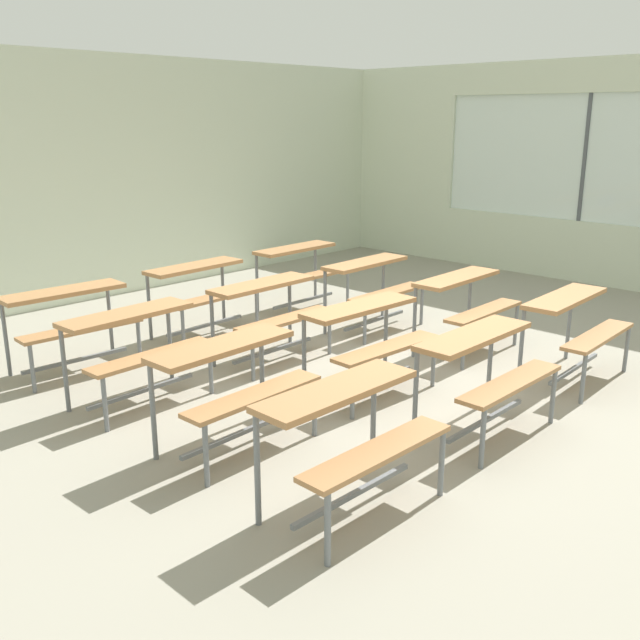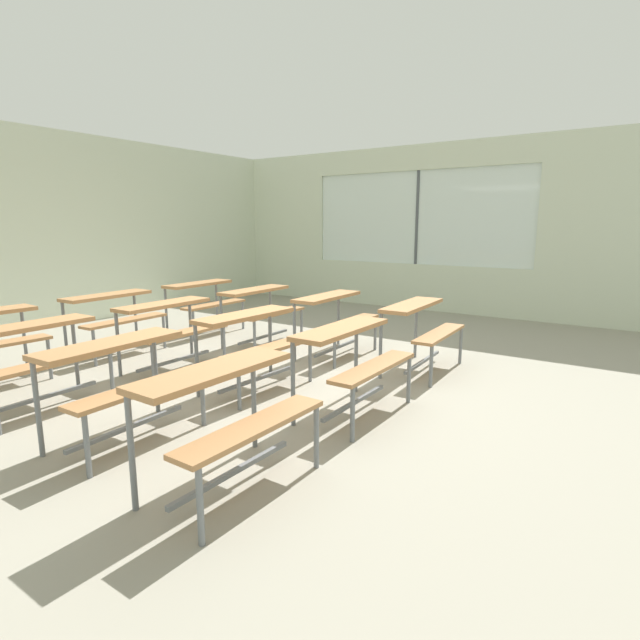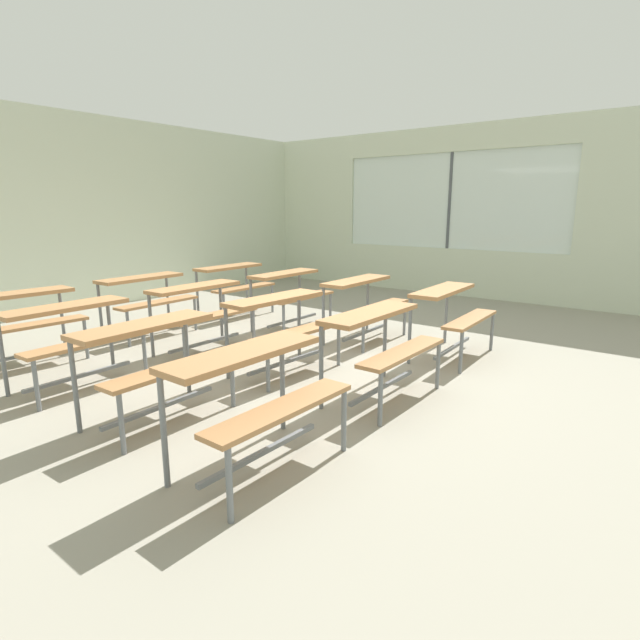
% 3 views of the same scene
% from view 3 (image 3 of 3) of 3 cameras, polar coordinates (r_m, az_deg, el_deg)
% --- Properties ---
extents(ground, '(10.00, 9.00, 0.05)m').
position_cam_3_polar(ground, '(5.29, -3.22, -5.10)').
color(ground, gray).
extents(wall_back, '(10.00, 0.12, 3.00)m').
position_cam_3_polar(wall_back, '(8.68, -26.94, 10.80)').
color(wall_back, beige).
rests_on(wall_back, ground).
extents(wall_right, '(0.12, 9.00, 3.00)m').
position_cam_3_polar(wall_right, '(9.35, 18.17, 11.25)').
color(wall_right, beige).
rests_on(wall_right, ground).
extents(desk_bench_r0c0, '(1.11, 0.61, 0.74)m').
position_cam_3_polar(desk_bench_r0c0, '(3.08, -7.30, -6.98)').
color(desk_bench_r0c0, '#A87547').
rests_on(desk_bench_r0c0, ground).
extents(desk_bench_r0c1, '(1.10, 0.59, 0.74)m').
position_cam_3_polar(desk_bench_r0c1, '(4.20, 7.00, -1.57)').
color(desk_bench_r0c1, '#A87547').
rests_on(desk_bench_r0c1, ground).
extents(desk_bench_r0c2, '(1.12, 0.64, 0.74)m').
position_cam_3_polar(desk_bench_r0c2, '(5.54, 14.86, 1.59)').
color(desk_bench_r0c2, '#A87547').
rests_on(desk_bench_r0c2, ground).
extents(desk_bench_r1c0, '(1.12, 0.62, 0.74)m').
position_cam_3_polar(desk_bench_r1c0, '(3.96, -18.43, -3.05)').
color(desk_bench_r1c0, '#A87547').
rests_on(desk_bench_r1c0, ground).
extents(desk_bench_r1c1, '(1.13, 0.64, 0.74)m').
position_cam_3_polar(desk_bench_r1c1, '(4.86, -4.27, 0.47)').
color(desk_bench_r1c1, '#A87547').
rests_on(desk_bench_r1c1, ground).
extents(desk_bench_r1c2, '(1.11, 0.61, 0.74)m').
position_cam_3_polar(desk_bench_r1c2, '(6.06, 5.08, 2.92)').
color(desk_bench_r1c2, '#A87547').
rests_on(desk_bench_r1c2, ground).
extents(desk_bench_r2c0, '(1.12, 0.63, 0.74)m').
position_cam_3_polar(desk_bench_r2c0, '(4.96, -26.41, -0.61)').
color(desk_bench_r2c0, '#A87547').
rests_on(desk_bench_r2c0, ground).
extents(desk_bench_r2c1, '(1.11, 0.61, 0.74)m').
position_cam_3_polar(desk_bench_r2c1, '(5.72, -13.36, 2.02)').
color(desk_bench_r2c1, '#A87547').
rests_on(desk_bench_r2c1, ground).
extents(desk_bench_r2c2, '(1.11, 0.61, 0.74)m').
position_cam_3_polar(desk_bench_r2c2, '(6.69, -3.39, 3.88)').
color(desk_bench_r2c2, '#A87547').
rests_on(desk_bench_r2c2, ground).
extents(desk_bench_r3c0, '(1.13, 0.65, 0.74)m').
position_cam_3_polar(desk_bench_r3c0, '(5.94, -31.08, 0.91)').
color(desk_bench_r3c0, '#A87547').
rests_on(desk_bench_r3c0, ground).
extents(desk_bench_r3c1, '(1.12, 0.63, 0.74)m').
position_cam_3_polar(desk_bench_r3c1, '(6.66, -19.19, 3.14)').
color(desk_bench_r3c1, '#A87547').
rests_on(desk_bench_r3c1, ground).
extents(desk_bench_r3c2, '(1.11, 0.61, 0.74)m').
position_cam_3_polar(desk_bench_r3c2, '(7.56, -9.79, 4.74)').
color(desk_bench_r3c2, '#A87547').
rests_on(desk_bench_r3c2, ground).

